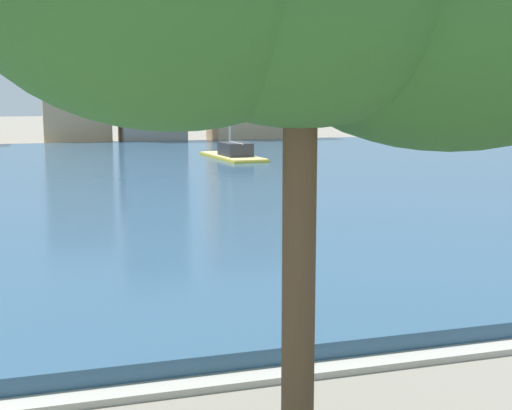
{
  "coord_description": "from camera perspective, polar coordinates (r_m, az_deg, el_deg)",
  "views": [
    {
      "loc": [
        -2.36,
        -1.32,
        4.63
      ],
      "look_at": [
        2.16,
        13.36,
        2.2
      ],
      "focal_mm": 49.69,
      "sensor_mm": 36.0,
      "label": 1
    }
  ],
  "objects": [
    {
      "name": "harbor_water",
      "position": [
        37.19,
        -13.37,
        1.93
      ],
      "size": [
        91.15,
        52.37,
        0.42
      ],
      "primitive_type": "cube",
      "color": "#2D5170",
      "rests_on": "ground"
    },
    {
      "name": "quay_edge_coping",
      "position": [
        11.62,
        -4.14,
        -14.19
      ],
      "size": [
        91.15,
        0.5,
        0.12
      ],
      "primitive_type": "cube",
      "color": "#ADA89E",
      "rests_on": "ground"
    },
    {
      "name": "sailboat_yellow",
      "position": [
        46.92,
        -2.08,
        3.93
      ],
      "size": [
        2.84,
        8.44,
        8.89
      ],
      "color": "gold",
      "rests_on": "ground"
    },
    {
      "name": "townhouse_end_terrace",
      "position": [
        67.73,
        -14.36,
        9.19
      ],
      "size": [
        6.02,
        6.02,
        10.34
      ],
      "color": "tan",
      "rests_on": "ground"
    },
    {
      "name": "townhouse_wide_warehouse",
      "position": [
        66.59,
        -8.47,
        10.64
      ],
      "size": [
        5.83,
        5.15,
        13.27
      ],
      "color": "gray",
      "rests_on": "ground"
    },
    {
      "name": "townhouse_corner_house",
      "position": [
        68.21,
        -0.3,
        10.4
      ],
      "size": [
        8.08,
        5.15,
        12.57
      ],
      "color": "tan",
      "rests_on": "ground"
    }
  ]
}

